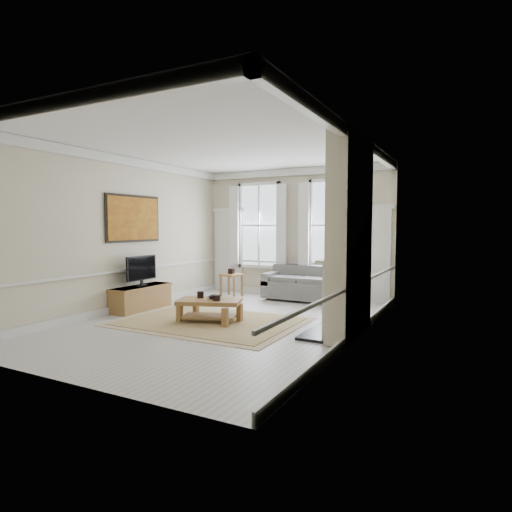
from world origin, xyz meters
The scene contains 23 objects.
floor centered at (0.00, 0.00, 0.00)m, with size 7.20×7.20×0.00m, color #B7B5AD.
ceiling centered at (0.00, 0.00, 3.40)m, with size 7.20×7.20×0.00m, color white.
back_wall centered at (0.00, 3.60, 1.70)m, with size 5.20×5.20×0.00m, color beige.
left_wall centered at (-2.60, 0.00, 1.70)m, with size 7.20×7.20×0.00m, color beige.
right_wall centered at (2.60, 0.00, 1.70)m, with size 7.20×7.20×0.00m, color beige.
window_left centered at (-1.05, 3.55, 1.90)m, with size 1.26×0.20×2.20m, color #B2BCC6, non-canonical shape.
window_right centered at (1.05, 3.55, 1.90)m, with size 1.26×0.20×2.20m, color #B2BCC6, non-canonical shape.
door_left centered at (-2.05, 3.56, 1.15)m, with size 0.90×0.08×2.30m, color silver.
door_right centered at (2.05, 3.56, 1.15)m, with size 0.90×0.08×2.30m, color silver.
painting centered at (-2.56, 0.30, 2.05)m, with size 0.05×1.66×1.06m, color #AB7D1D.
chimney_breast centered at (2.43, 0.20, 1.70)m, with size 0.35×1.70×3.38m, color beige.
hearth centered at (2.00, 0.20, 0.03)m, with size 0.55×1.50×0.05m, color black.
fireplace centered at (2.20, 0.20, 0.73)m, with size 0.21×1.45×1.33m.
mirror centered at (2.21, 0.20, 2.05)m, with size 0.06×1.26×1.06m, color gold.
sofa centered at (0.42, 3.11, 0.36)m, with size 1.88×0.91×0.87m.
side_table centered at (-1.48, 2.78, 0.50)m, with size 0.58×0.58×0.61m.
rug centered at (-0.27, -0.08, 0.01)m, with size 3.50×2.60×0.02m, color tan.
coffee_table centered at (-0.27, -0.08, 0.37)m, with size 1.38×1.08×0.45m.
ceramic_pot_a centered at (-0.52, -0.03, 0.52)m, with size 0.13×0.13×0.13m, color black.
ceramic_pot_b centered at (-0.07, -0.13, 0.51)m, with size 0.15×0.15×0.11m, color black.
bowl centered at (-0.22, 0.02, 0.48)m, with size 0.26×0.26×0.06m, color black.
tv_stand centered at (-2.34, 0.26, 0.27)m, with size 0.49×1.51×0.54m, color brown.
tv centered at (-2.32, 0.26, 0.94)m, with size 0.08×0.90×0.68m.
Camera 1 is at (4.38, -6.98, 1.88)m, focal length 30.00 mm.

